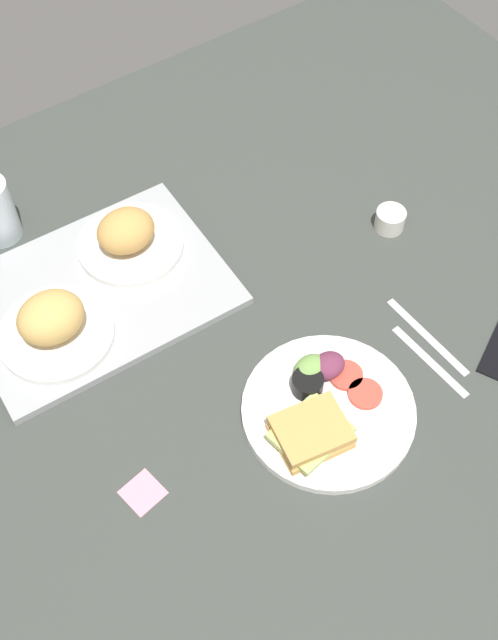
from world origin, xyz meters
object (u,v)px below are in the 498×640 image
object	(u,v)px
knife	(427,336)
bread_plate_near	(53,324)
plate_with_salad	(324,408)
bread_plate_far	(128,237)
sticky_note	(143,492)
fork	(430,361)
espresso_cup	(390,220)
serving_tray	(96,292)

from	to	relation	value
knife	bread_plate_near	bearing A→B (deg)	53.93
bread_plate_near	plate_with_salad	size ratio (longest dim) A/B	0.70
plate_with_salad	knife	distance (cm)	23.76
bread_plate_near	knife	xyz separation A→B (cm)	(52.53, -35.05, -4.86)
bread_plate_far	plate_with_salad	bearing A→B (deg)	-78.81
knife	sticky_note	world-z (taller)	knife
bread_plate_far	plate_with_salad	size ratio (longest dim) A/B	0.69
fork	bread_plate_far	bearing A→B (deg)	28.20
bread_plate_near	espresso_cup	world-z (taller)	bread_plate_near
bread_plate_far	knife	xyz separation A→B (cm)	(32.85, -44.83, -4.53)
espresso_cup	bread_plate_near	bearing A→B (deg)	169.22
serving_tray	plate_with_salad	distance (cm)	45.63
serving_tray	bread_plate_far	distance (cm)	11.58
plate_with_salad	bread_plate_near	bearing A→B (deg)	128.24
plate_with_salad	espresso_cup	bearing A→B (deg)	35.54
bread_plate_far	fork	world-z (taller)	bread_plate_far
bread_plate_far	serving_tray	bearing A→B (deg)	-153.26
serving_tray	knife	world-z (taller)	serving_tray
bread_plate_far	plate_with_salad	xyz separation A→B (cm)	(9.19, -46.42, -3.05)
bread_plate_near	fork	distance (cm)	63.26
knife	sticky_note	bearing A→B (deg)	84.41
knife	bread_plate_far	bearing A→B (deg)	33.87
fork	knife	distance (cm)	5.00
bread_plate_far	knife	world-z (taller)	bread_plate_far
sticky_note	fork	bearing A→B (deg)	-7.83
serving_tray	plate_with_salad	xyz separation A→B (cm)	(18.90, -41.53, 0.93)
bread_plate_far	espresso_cup	bearing A→B (deg)	-26.60
knife	sticky_note	size ratio (longest dim) A/B	3.39
serving_tray	fork	xyz separation A→B (cm)	(39.56, -43.94, -0.55)
bread_plate_near	plate_with_salad	bearing A→B (deg)	-51.76
plate_with_salad	knife	bearing A→B (deg)	3.83
serving_tray	fork	size ratio (longest dim) A/B	2.65
fork	sticky_note	distance (cm)	51.92
serving_tray	plate_with_salad	size ratio (longest dim) A/B	1.61
bread_plate_near	sticky_note	bearing A→B (deg)	-93.41
espresso_cup	sticky_note	distance (cm)	68.19
bread_plate_near	sticky_note	size ratio (longest dim) A/B	3.51
serving_tray	espresso_cup	world-z (taller)	espresso_cup
plate_with_salad	fork	xyz separation A→B (cm)	(20.66, -2.42, -1.48)
serving_tray	espresso_cup	distance (cm)	55.95
plate_with_salad	espresso_cup	xyz separation A→B (cm)	(34.41, 24.58, 0.27)
serving_tray	fork	distance (cm)	59.13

